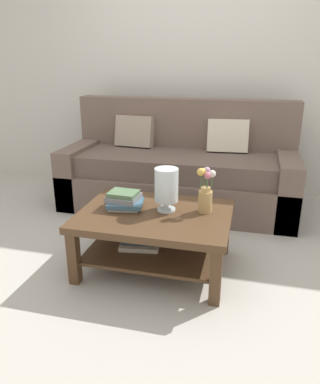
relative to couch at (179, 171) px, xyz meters
The scene contains 7 objects.
ground_plane 1.03m from the couch, 89.52° to the right, with size 10.00×10.00×0.00m, color #B7B2A8.
back_wall 1.20m from the couch, 89.32° to the left, with size 6.40×0.12×2.70m, color beige.
couch is the anchor object (origin of this frame).
coffee_table 1.26m from the couch, 86.88° to the right, with size 1.05×0.78×0.43m.
book_stack_main 1.24m from the couch, 97.29° to the right, with size 0.27×0.26×0.12m.
glass_hurricane_vase 1.24m from the couch, 83.04° to the right, with size 0.17×0.17×0.31m.
flower_pitcher 1.25m from the couch, 70.36° to the right, with size 0.13×0.10×0.32m.
Camera 1 is at (0.69, -2.60, 1.44)m, focal length 34.56 mm.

